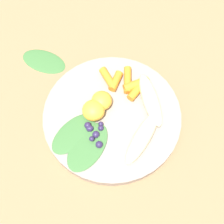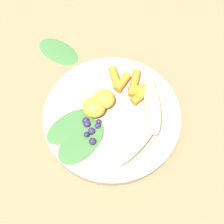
{
  "view_description": "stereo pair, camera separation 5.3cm",
  "coord_description": "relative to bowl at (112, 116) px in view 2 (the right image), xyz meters",
  "views": [
    {
      "loc": [
        -0.22,
        -0.15,
        0.59
      ],
      "look_at": [
        0.0,
        0.0,
        0.03
      ],
      "focal_mm": 48.57,
      "sensor_mm": 36.0,
      "label": 1
    },
    {
      "loc": [
        -0.19,
        -0.19,
        0.59
      ],
      "look_at": [
        0.0,
        0.0,
        0.03
      ],
      "focal_mm": 48.57,
      "sensor_mm": 36.0,
      "label": 2
    }
  ],
  "objects": [
    {
      "name": "ground_plane",
      "position": [
        0.0,
        0.0,
        -0.01
      ],
      "size": [
        2.4,
        2.4,
        0.0
      ],
      "primitive_type": "plane",
      "color": "#99704C"
    },
    {
      "name": "bowl",
      "position": [
        0.0,
        0.0,
        0.0
      ],
      "size": [
        0.29,
        0.29,
        0.02
      ],
      "primitive_type": "cylinder",
      "color": "gray",
      "rests_on": "ground_plane"
    },
    {
      "name": "banana_peeled_left",
      "position": [
        0.06,
        -0.05,
        0.03
      ],
      "size": [
        0.11,
        0.11,
        0.03
      ],
      "primitive_type": "ellipsoid",
      "rotation": [
        0.0,
        0.0,
        7.11
      ],
      "color": "beige",
      "rests_on": "bowl"
    },
    {
      "name": "banana_peeled_right",
      "position": [
        -0.02,
        -0.08,
        0.03
      ],
      "size": [
        0.13,
        0.04,
        0.03
      ],
      "primitive_type": "ellipsoid",
      "rotation": [
        0.0,
        0.0,
        6.34
      ],
      "color": "beige",
      "rests_on": "bowl"
    },
    {
      "name": "orange_segment_near",
      "position": [
        -0.02,
        0.03,
        0.03
      ],
      "size": [
        0.05,
        0.05,
        0.03
      ],
      "primitive_type": "ellipsoid",
      "color": "#F4A833",
      "rests_on": "bowl"
    },
    {
      "name": "orange_segment_far",
      "position": [
        0.01,
        0.03,
        0.03
      ],
      "size": [
        0.04,
        0.04,
        0.03
      ],
      "primitive_type": "ellipsoid",
      "color": "#F4A833",
      "rests_on": "bowl"
    },
    {
      "name": "carrot_front",
      "position": [
        0.08,
        -0.02,
        0.02
      ],
      "size": [
        0.06,
        0.02,
        0.02
      ],
      "primitive_type": "cylinder",
      "rotation": [
        0.0,
        1.57,
        6.22
      ],
      "color": "orange",
      "rests_on": "bowl"
    },
    {
      "name": "carrot_mid_left",
      "position": [
        0.08,
        -0.01,
        0.02
      ],
      "size": [
        0.06,
        0.05,
        0.02
      ],
      "primitive_type": "cylinder",
      "rotation": [
        0.0,
        1.57,
        5.71
      ],
      "color": "orange",
      "rests_on": "bowl"
    },
    {
      "name": "carrot_mid_right",
      "position": [
        0.08,
        0.01,
        0.02
      ],
      "size": [
        0.06,
        0.05,
        0.02
      ],
      "primitive_type": "cylinder",
      "rotation": [
        0.0,
        1.57,
        6.84
      ],
      "color": "orange",
      "rests_on": "bowl"
    },
    {
      "name": "carrot_rear",
      "position": [
        0.07,
        0.03,
        0.02
      ],
      "size": [
        0.05,
        0.03,
        0.02
      ],
      "primitive_type": "cylinder",
      "rotation": [
        0.0,
        1.57,
        6.49
      ],
      "color": "orange",
      "rests_on": "bowl"
    },
    {
      "name": "carrot_small",
      "position": [
        0.06,
        0.05,
        0.02
      ],
      "size": [
        0.04,
        0.05,
        0.02
      ],
      "primitive_type": "cylinder",
      "rotation": [
        0.0,
        1.57,
        7.36
      ],
      "color": "orange",
      "rests_on": "bowl"
    },
    {
      "name": "blueberry_pile",
      "position": [
        -0.06,
        0.01,
        0.02
      ],
      "size": [
        0.05,
        0.06,
        0.02
      ],
      "color": "#2D234C",
      "rests_on": "bowl"
    },
    {
      "name": "coconut_shred_patch",
      "position": [
        -0.06,
        0.02,
        0.01
      ],
      "size": [
        0.04,
        0.04,
        0.0
      ],
      "primitive_type": "cylinder",
      "color": "white",
      "rests_on": "bowl"
    },
    {
      "name": "kale_leaf_left",
      "position": [
        -0.08,
        0.04,
        0.01
      ],
      "size": [
        0.12,
        0.07,
        0.0
      ],
      "primitive_type": "ellipsoid",
      "rotation": [
        0.0,
        0.0,
        9.26
      ],
      "color": "#3D7038",
      "rests_on": "bowl"
    },
    {
      "name": "kale_leaf_right",
      "position": [
        -0.09,
        -0.0,
        0.01
      ],
      "size": [
        0.12,
        0.07,
        0.0
      ],
      "primitive_type": "ellipsoid",
      "rotation": [
        0.0,
        0.0,
        9.49
      ],
      "color": "#3D7038",
      "rests_on": "bowl"
    },
    {
      "name": "kale_leaf_stray",
      "position": [
        0.03,
        0.22,
        -0.01
      ],
      "size": [
        0.08,
        0.12,
        0.01
      ],
      "primitive_type": "ellipsoid",
      "rotation": [
        0.0,
        0.0,
        1.75
      ],
      "color": "#3D7038",
      "rests_on": "ground_plane"
    }
  ]
}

